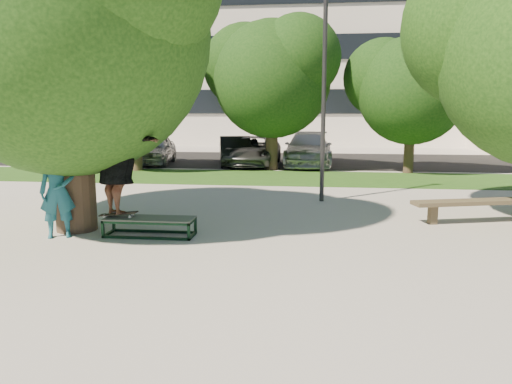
# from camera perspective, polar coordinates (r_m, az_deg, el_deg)

# --- Properties ---
(ground) EXTENTS (120.00, 120.00, 0.00)m
(ground) POSITION_cam_1_polar(r_m,az_deg,el_deg) (9.20, 1.59, -6.56)
(ground) COLOR gray
(ground) RESTS_ON ground
(grass_strip) EXTENTS (30.00, 4.00, 0.02)m
(grass_strip) POSITION_cam_1_polar(r_m,az_deg,el_deg) (18.48, 7.32, 1.56)
(grass_strip) COLOR #1E4513
(grass_strip) RESTS_ON ground
(asphalt_strip) EXTENTS (40.00, 8.00, 0.01)m
(asphalt_strip) POSITION_cam_1_polar(r_m,az_deg,el_deg) (24.95, 4.88, 3.64)
(asphalt_strip) COLOR black
(asphalt_strip) RESTS_ON ground
(tree_left) EXTENTS (6.96, 5.95, 7.12)m
(tree_left) POSITION_cam_1_polar(r_m,az_deg,el_deg) (11.28, -21.28, 18.47)
(tree_left) COLOR #38281E
(tree_left) RESTS_ON ground
(bg_tree_left) EXTENTS (5.28, 4.51, 5.77)m
(bg_tree_left) POSITION_cam_1_polar(r_m,az_deg,el_deg) (21.22, -13.91, 12.46)
(bg_tree_left) COLOR #38281E
(bg_tree_left) RESTS_ON ground
(bg_tree_mid) EXTENTS (5.76, 4.92, 6.24)m
(bg_tree_mid) POSITION_cam_1_polar(r_m,az_deg,el_deg) (21.02, 1.66, 13.53)
(bg_tree_mid) COLOR #38281E
(bg_tree_mid) RESTS_ON ground
(bg_tree_right) EXTENTS (5.04, 4.31, 5.43)m
(bg_tree_right) POSITION_cam_1_polar(r_m,az_deg,el_deg) (20.72, 17.22, 11.72)
(bg_tree_right) COLOR #38281E
(bg_tree_right) RESTS_ON ground
(lamppost) EXTENTS (0.25, 0.15, 6.11)m
(lamppost) POSITION_cam_1_polar(r_m,az_deg,el_deg) (13.82, 7.78, 11.94)
(lamppost) COLOR #2D2D30
(lamppost) RESTS_ON ground
(office_building) EXTENTS (30.00, 14.12, 16.00)m
(office_building) POSITION_cam_1_polar(r_m,az_deg,el_deg) (41.24, 2.90, 17.12)
(office_building) COLOR beige
(office_building) RESTS_ON ground
(grind_box) EXTENTS (1.80, 0.60, 0.38)m
(grind_box) POSITION_cam_1_polar(r_m,az_deg,el_deg) (10.32, -12.04, -3.90)
(grind_box) COLOR black
(grind_box) RESTS_ON ground
(skater_rig) EXTENTS (2.46, 1.59, 2.03)m
(skater_rig) POSITION_cam_1_polar(r_m,az_deg,el_deg) (10.34, -15.69, 2.96)
(skater_rig) COLOR white
(skater_rig) RESTS_ON grind_box
(bystander) EXTENTS (0.80, 0.67, 1.85)m
(bystander) POSITION_cam_1_polar(r_m,az_deg,el_deg) (10.61, -21.74, 0.05)
(bystander) COLOR #195462
(bystander) RESTS_ON ground
(bench) EXTENTS (3.34, 1.35, 0.51)m
(bench) POSITION_cam_1_polar(r_m,az_deg,el_deg) (12.39, 24.58, -1.19)
(bench) COLOR brown
(bench) RESTS_ON ground
(car_silver_a) EXTENTS (2.03, 4.10, 1.34)m
(car_silver_a) POSITION_cam_1_polar(r_m,az_deg,el_deg) (23.56, -11.53, 4.77)
(car_silver_a) COLOR #A4A4A9
(car_silver_a) RESTS_ON asphalt_strip
(car_dark) EXTENTS (2.15, 4.13, 1.29)m
(car_dark) POSITION_cam_1_polar(r_m,az_deg,el_deg) (22.67, -2.39, 4.71)
(car_dark) COLOR black
(car_dark) RESTS_ON asphalt_strip
(car_grey) EXTENTS (2.34, 4.75, 1.30)m
(car_grey) POSITION_cam_1_polar(r_m,az_deg,el_deg) (22.56, -0.40, 4.70)
(car_grey) COLOR #59595E
(car_grey) RESTS_ON asphalt_strip
(car_silver_b) EXTENTS (2.09, 5.08, 1.47)m
(car_silver_b) POSITION_cam_1_polar(r_m,az_deg,el_deg) (22.74, 6.00, 4.90)
(car_silver_b) COLOR #B9BABF
(car_silver_b) RESTS_ON asphalt_strip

